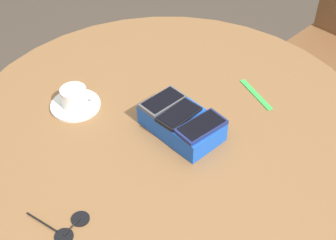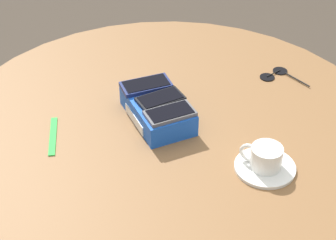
# 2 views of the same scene
# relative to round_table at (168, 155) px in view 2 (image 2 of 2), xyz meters

# --- Properties ---
(round_table) EXTENTS (1.15, 1.15, 0.74)m
(round_table) POSITION_rel_round_table_xyz_m (0.00, 0.00, 0.00)
(round_table) COLOR #2D2D2D
(round_table) RESTS_ON ground_plane
(phone_box) EXTENTS (0.23, 0.15, 0.06)m
(phone_box) POSITION_rel_round_table_xyz_m (-0.04, -0.01, 0.13)
(phone_box) COLOR blue
(phone_box) RESTS_ON round_table
(phone_navy) EXTENTS (0.09, 0.14, 0.01)m
(phone_navy) POSITION_rel_round_table_xyz_m (-0.11, 0.00, 0.16)
(phone_navy) COLOR navy
(phone_navy) RESTS_ON phone_box
(phone_black) EXTENTS (0.07, 0.12, 0.01)m
(phone_black) POSITION_rel_round_table_xyz_m (-0.04, -0.00, 0.16)
(phone_black) COLOR black
(phone_black) RESTS_ON phone_box
(phone_gray) EXTENTS (0.08, 0.13, 0.01)m
(phone_gray) POSITION_rel_round_table_xyz_m (0.03, -0.01, 0.16)
(phone_gray) COLOR #515156
(phone_gray) RESTS_ON phone_box
(saucer) EXTENTS (0.14, 0.14, 0.01)m
(saucer) POSITION_rel_round_table_xyz_m (0.25, 0.11, 0.10)
(saucer) COLOR white
(saucer) RESTS_ON round_table
(coffee_cup) EXTENTS (0.09, 0.08, 0.05)m
(coffee_cup) POSITION_rel_round_table_xyz_m (0.25, 0.11, 0.13)
(coffee_cup) COLOR white
(coffee_cup) RESTS_ON saucer
(lanyard_strap) EXTENTS (0.14, 0.08, 0.00)m
(lanyard_strap) POSITION_rel_round_table_xyz_m (-0.11, -0.27, 0.10)
(lanyard_strap) COLOR green
(lanyard_strap) RESTS_ON round_table
(sunglasses) EXTENTS (0.13, 0.10, 0.01)m
(sunglasses) POSITION_rel_round_table_xyz_m (-0.04, 0.39, 0.10)
(sunglasses) COLOR black
(sunglasses) RESTS_ON round_table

